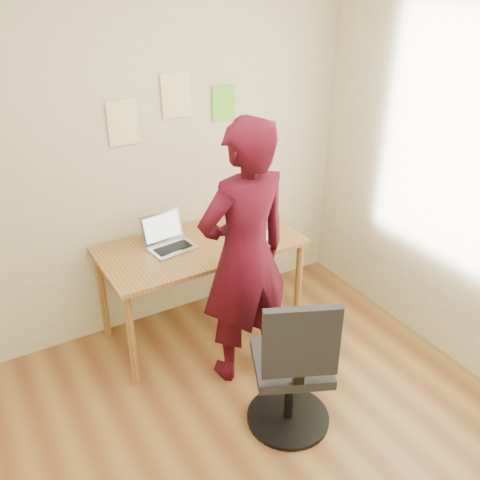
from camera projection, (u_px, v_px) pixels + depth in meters
room at (261, 274)px, 2.22m from camera, size 3.58×3.58×2.78m
desk at (201, 255)px, 3.77m from camera, size 1.40×0.70×0.74m
laptop at (168, 240)px, 3.68m from camera, size 0.33×0.31×0.22m
paper_sheet at (257, 233)px, 3.88m from camera, size 0.20×0.27×0.00m
phone at (249, 246)px, 3.69m from camera, size 0.09×0.14×0.01m
wall_note_left at (123, 123)px, 3.46m from camera, size 0.21×0.00×0.30m
wall_note_mid at (176, 96)px, 3.57m from camera, size 0.21×0.00×0.30m
wall_note_right at (224, 103)px, 3.78m from camera, size 0.18×0.00×0.24m
office_chair at (293, 374)px, 3.04m from camera, size 0.56×0.57×0.97m
person at (245, 256)px, 3.30m from camera, size 0.67×0.47×1.76m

